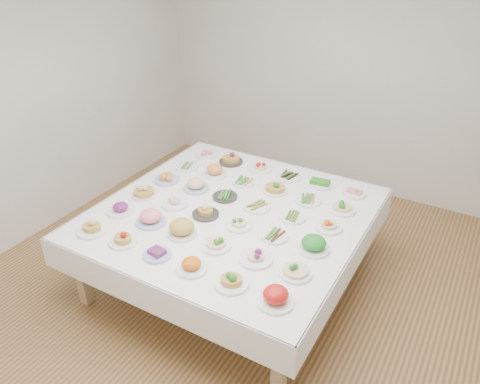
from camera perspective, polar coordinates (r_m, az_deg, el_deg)
The scene contains 38 objects.
room_envelope at distance 3.58m, azimuth 0.65°, elevation 10.65°, with size 5.02×5.02×2.81m.
display_table at distance 4.27m, azimuth -1.01°, elevation -3.12°, with size 2.32×2.32×0.75m.
dish_0 at distance 4.12m, azimuth -17.67°, elevation -3.83°, with size 0.26×0.26×0.15m.
dish_1 at distance 3.91m, azimuth -14.12°, elevation -5.40°, with size 0.22×0.22×0.13m.
dish_2 at distance 3.73m, azimuth -10.08°, elevation -7.26°, with size 0.22×0.22×0.09m.
dish_3 at distance 3.55m, azimuth -5.94°, elevation -8.70°, with size 0.23×0.23×0.12m.
dish_4 at distance 3.39m, azimuth -1.06°, elevation -10.42°, with size 0.24×0.24×0.14m.
dish_5 at distance 3.26m, azimuth 4.38°, elevation -12.39°, with size 0.26×0.26×0.15m.
dish_6 at distance 4.33m, azimuth -14.38°, elevation -1.77°, with size 0.24×0.24×0.13m.
dish_7 at distance 4.11m, azimuth -10.86°, elevation -2.85°, with size 0.29×0.29×0.16m.
dish_8 at distance 3.92m, azimuth -7.14°, elevation -4.23°, with size 0.26×0.26×0.16m.
dish_9 at distance 3.76m, azimuth -2.98°, elevation -5.97°, with size 0.24×0.24×0.13m.
dish_10 at distance 3.62m, azimuth 1.94°, elevation -7.53°, with size 0.26×0.26×0.14m.
dish_11 at distance 3.50m, azimuth 6.83°, elevation -9.06°, with size 0.26×0.26×0.14m.
dish_12 at distance 4.53m, azimuth -11.66°, elevation 0.25°, with size 0.25×0.24×0.14m.
dish_13 at distance 4.35m, azimuth -7.97°, elevation -1.10°, with size 0.25×0.25×0.10m.
dish_14 at distance 4.16m, azimuth -4.23°, elevation -2.15°, with size 0.24×0.24×0.13m.
dish_15 at distance 4.00m, azimuth -0.13°, elevation -3.58°, with size 0.23×0.23×0.12m.
dish_16 at distance 3.89m, azimuth 4.23°, elevation -5.25°, with size 0.23×0.23×0.06m.
dish_17 at distance 3.76m, azimuth 8.99°, elevation -6.02°, with size 0.29×0.29×0.16m.
dish_18 at distance 4.77m, azimuth -8.94°, elevation 1.88°, with size 0.25×0.25×0.11m.
dish_19 at distance 4.58m, azimuth -5.39°, elevation 1.03°, with size 0.25×0.25×0.14m.
dish_20 at distance 4.43m, azimuth -1.84°, elevation -0.41°, with size 0.24×0.23×0.06m.
dish_21 at distance 4.28m, azimuth 2.07°, elevation -1.64°, with size 0.27×0.25×0.06m.
dish_22 at distance 4.15m, azimuth 6.37°, elevation -2.97°, with size 0.23×0.23×0.06m.
dish_23 at distance 4.05m, azimuth 10.79°, elevation -3.84°, with size 0.23×0.23×0.11m.
dish_24 at distance 5.02m, azimuth -6.48°, elevation 3.15°, with size 0.24×0.24×0.06m.
dish_25 at distance 4.83m, azimuth -3.10°, elevation 2.74°, with size 0.25×0.25×0.14m.
dish_26 at distance 4.68m, azimuth 0.44°, elevation 1.27°, with size 0.22×0.22×0.05m.
dish_27 at distance 4.52m, azimuth 4.32°, elevation 0.80°, with size 0.24×0.24×0.15m.
dish_28 at distance 4.42m, azimuth 8.28°, elevation -0.86°, with size 0.26×0.24×0.06m.
dish_29 at distance 4.31m, azimuth 12.35°, elevation -1.43°, with size 0.26×0.26×0.15m.
dish_30 at distance 5.27m, azimuth -4.13°, elevation 4.90°, with size 0.24×0.24×0.11m.
dish_31 at distance 5.08m, azimuth -1.12°, elevation 4.39°, with size 0.29×0.28×0.16m.
dish_32 at distance 4.94m, azimuth 2.51°, elevation 3.19°, with size 0.23×0.23×0.11m.
dish_33 at distance 4.81m, azimuth 5.92°, elevation 1.99°, with size 0.25×0.25×0.06m.
dish_34 at distance 4.70m, azimuth 9.75°, elevation 1.27°, with size 0.23×0.23×0.11m.
dish_35 at distance 4.61m, azimuth 13.75°, elevation 0.05°, with size 0.22×0.22×0.09m.
Camera 1 is at (1.66, -2.95, 3.00)m, focal length 35.00 mm.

